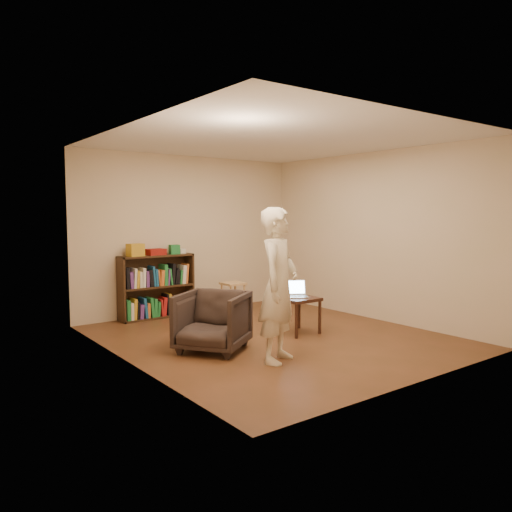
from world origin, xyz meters
TOP-DOWN VIEW (x-y plane):
  - floor at (0.00, 0.00)m, footprint 4.50×4.50m
  - ceiling at (0.00, 0.00)m, footprint 4.50×4.50m
  - wall_back at (0.00, 2.25)m, footprint 4.00×0.00m
  - wall_left at (-2.00, 0.00)m, footprint 0.00×4.50m
  - wall_right at (2.00, 0.00)m, footprint 0.00×4.50m
  - bookshelf at (-0.70, 2.09)m, footprint 1.20×0.30m
  - box_yellow at (-1.05, 2.05)m, footprint 0.25×0.20m
  - red_cloth at (-0.71, 2.08)m, footprint 0.30×0.23m
  - box_green at (-0.39, 2.07)m, footprint 0.17×0.17m
  - box_white at (-0.24, 2.09)m, footprint 0.11×0.11m
  - stool at (0.52, 1.72)m, footprint 0.35×0.35m
  - armchair at (-1.00, -0.07)m, footprint 1.09×1.08m
  - side_table at (0.41, -0.03)m, footprint 0.49×0.49m
  - laptop at (0.43, 0.03)m, footprint 0.41×0.40m
  - person at (-0.63, -0.87)m, footprint 0.75×0.67m

SIDE VIEW (x-z plane):
  - floor at x=0.00m, z-range 0.00..0.00m
  - armchair at x=-1.00m, z-range 0.00..0.72m
  - stool at x=0.52m, z-range 0.15..0.65m
  - side_table at x=0.41m, z-range 0.17..0.67m
  - bookshelf at x=-0.70m, z-range -0.06..0.94m
  - laptop at x=0.43m, z-range 0.44..0.67m
  - person at x=-0.63m, z-range 0.00..1.73m
  - box_white at x=-0.24m, z-range 1.00..1.08m
  - red_cloth at x=-0.71m, z-range 1.00..1.10m
  - box_green at x=-0.39m, z-range 1.00..1.15m
  - box_yellow at x=-1.05m, z-range 1.00..1.19m
  - wall_back at x=0.00m, z-range -0.70..3.30m
  - wall_left at x=-2.00m, z-range -0.95..3.55m
  - wall_right at x=2.00m, z-range -0.95..3.55m
  - ceiling at x=0.00m, z-range 2.60..2.60m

